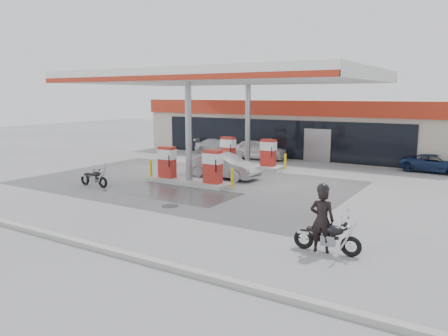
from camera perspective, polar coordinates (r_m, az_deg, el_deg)
The scene contains 16 objects.
ground at distance 20.31m, azimuth -7.91°, elevation -2.99°, with size 90.00×90.00×0.00m, color gray.
wet_patch at distance 20.00m, azimuth -6.80°, elevation -3.16°, with size 6.00×3.00×0.00m, color #4C4C4F.
drain_cover at distance 17.57m, azimuth -7.06°, elevation -4.94°, with size 0.70×0.70×0.01m, color #38383A.
kerb at distance 15.75m, azimuth -24.55°, elevation -7.19°, with size 28.00×0.25×0.15m, color gray.
store_building at distance 33.71m, azimuth 9.68°, elevation 5.39°, with size 22.00×8.22×4.00m.
canopy at distance 23.89m, azimuth -0.35°, elevation 11.69°, with size 16.00×10.02×5.51m.
pump_island_near at distance 21.71m, azimuth -4.57°, elevation -0.21°, with size 5.14×1.30×1.78m.
pump_island_far at distance 26.71m, azimuth 3.10°, elevation 1.65°, with size 5.14×1.30×1.78m.
main_motorcycle at distance 12.66m, azimuth 13.44°, elevation -8.85°, with size 1.93×0.74×0.99m.
biker_main at distance 12.57m, azimuth 12.67°, elevation -6.64°, with size 0.68×0.44×1.85m, color black.
parked_motorcycle at distance 21.90m, azimuth -16.58°, elevation -1.30°, with size 1.79×0.69×0.92m.
sedan_white at distance 29.96m, azimuth 4.44°, elevation 2.44°, with size 1.61×4.01×1.37m, color silver.
attendant at distance 27.08m, azimuth 6.14°, elevation 2.02°, with size 0.83×0.65×1.71m, color #55555A.
hatchback_silver at distance 23.16m, azimuth -0.05°, elevation 0.31°, with size 1.39×4.00×1.32m, color #969A9E.
parked_car_left at distance 32.42m, azimuth -0.46°, elevation 2.82°, with size 1.62×3.97×1.15m, color #B5B9BE.
parked_car_right at distance 27.59m, azimuth 25.88°, elevation 0.54°, with size 1.72×3.72×1.03m, color #152447.
Camera 1 is at (12.75, -15.18, 4.38)m, focal length 35.00 mm.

